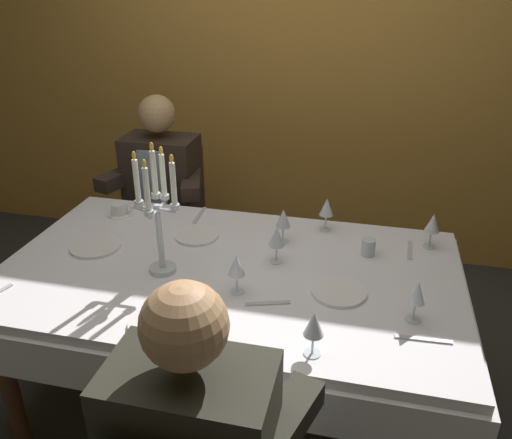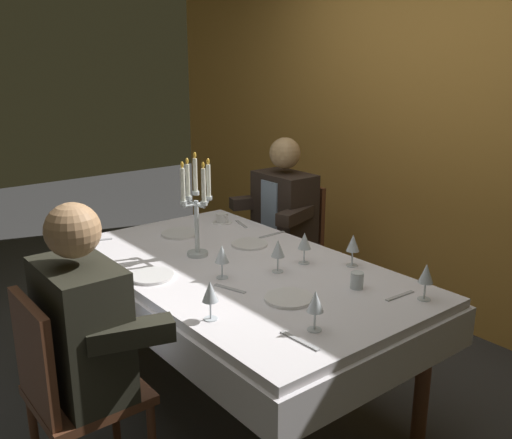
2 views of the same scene
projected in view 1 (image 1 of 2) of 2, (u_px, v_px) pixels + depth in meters
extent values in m
plane|color=#333332|center=(232.00, 400.00, 2.47)|extent=(12.00, 12.00, 0.00)
cube|color=#C98C3A|center=(297.00, 57.00, 3.33)|extent=(6.00, 0.12, 2.70)
cube|color=white|center=(229.00, 272.00, 2.15)|extent=(1.90, 1.10, 0.04)
cube|color=white|center=(229.00, 294.00, 2.20)|extent=(1.94, 1.14, 0.18)
cylinder|color=brown|center=(7.00, 379.00, 2.11)|extent=(0.07, 0.07, 0.70)
cylinder|color=brown|center=(108.00, 271.00, 2.86)|extent=(0.07, 0.07, 0.70)
cylinder|color=brown|center=(417.00, 312.00, 2.52)|extent=(0.07, 0.07, 0.70)
cylinder|color=silver|center=(163.00, 269.00, 2.12)|extent=(0.11, 0.11, 0.02)
cylinder|color=silver|center=(160.00, 237.00, 2.06)|extent=(0.02, 0.02, 0.28)
cylinder|color=silver|center=(156.00, 195.00, 1.98)|extent=(0.04, 0.04, 0.02)
cylinder|color=white|center=(154.00, 172.00, 1.94)|extent=(0.02, 0.02, 0.17)
ellipsoid|color=yellow|center=(151.00, 147.00, 1.89)|extent=(0.02, 0.02, 0.03)
cylinder|color=silver|center=(166.00, 210.00, 2.00)|extent=(0.08, 0.01, 0.01)
cylinder|color=silver|center=(175.00, 207.00, 1.98)|extent=(0.04, 0.04, 0.02)
cylinder|color=white|center=(173.00, 184.00, 1.94)|extent=(0.02, 0.02, 0.17)
ellipsoid|color=yellow|center=(171.00, 158.00, 1.89)|extent=(0.02, 0.02, 0.03)
cylinder|color=silver|center=(161.00, 206.00, 2.04)|extent=(0.01, 0.07, 0.01)
cylinder|color=silver|center=(164.00, 197.00, 2.06)|extent=(0.04, 0.04, 0.02)
cylinder|color=white|center=(162.00, 175.00, 2.02)|extent=(0.02, 0.02, 0.17)
ellipsoid|color=yellow|center=(160.00, 151.00, 1.97)|extent=(0.02, 0.02, 0.03)
cylinder|color=silver|center=(148.00, 209.00, 2.01)|extent=(0.07, 0.01, 0.01)
cylinder|color=silver|center=(139.00, 203.00, 2.01)|extent=(0.04, 0.04, 0.02)
cylinder|color=white|center=(137.00, 181.00, 1.97)|extent=(0.02, 0.02, 0.17)
ellipsoid|color=yellow|center=(134.00, 155.00, 1.92)|extent=(0.02, 0.02, 0.03)
cylinder|color=silver|center=(153.00, 213.00, 1.97)|extent=(0.01, 0.08, 0.01)
cylinder|color=silver|center=(149.00, 213.00, 1.93)|extent=(0.04, 0.04, 0.02)
cylinder|color=white|center=(147.00, 190.00, 1.89)|extent=(0.02, 0.02, 0.17)
ellipsoid|color=yellow|center=(144.00, 164.00, 1.84)|extent=(0.02, 0.02, 0.03)
cylinder|color=white|center=(197.00, 235.00, 2.39)|extent=(0.20, 0.20, 0.01)
cylinder|color=white|center=(96.00, 246.00, 2.30)|extent=(0.23, 0.23, 0.01)
cylinder|color=white|center=(159.00, 323.00, 1.80)|extent=(0.21, 0.21, 0.01)
cylinder|color=white|center=(339.00, 291.00, 1.98)|extent=(0.21, 0.21, 0.01)
cylinder|color=silver|center=(413.00, 319.00, 1.83)|extent=(0.06, 0.06, 0.00)
cylinder|color=silver|center=(414.00, 310.00, 1.81)|extent=(0.01, 0.01, 0.07)
cone|color=silver|center=(418.00, 291.00, 1.78)|extent=(0.07, 0.07, 0.08)
cylinder|color=maroon|center=(417.00, 297.00, 1.79)|extent=(0.04, 0.04, 0.03)
cylinder|color=silver|center=(276.00, 261.00, 2.19)|extent=(0.06, 0.06, 0.00)
cylinder|color=silver|center=(276.00, 253.00, 2.17)|extent=(0.01, 0.01, 0.07)
cone|color=silver|center=(277.00, 236.00, 2.14)|extent=(0.07, 0.07, 0.08)
cylinder|color=maroon|center=(277.00, 242.00, 2.15)|extent=(0.04, 0.04, 0.03)
cylinder|color=silver|center=(312.00, 353.00, 1.67)|extent=(0.06, 0.06, 0.00)
cylinder|color=silver|center=(313.00, 344.00, 1.65)|extent=(0.01, 0.01, 0.07)
cone|color=silver|center=(314.00, 324.00, 1.61)|extent=(0.07, 0.07, 0.08)
cylinder|color=silver|center=(283.00, 241.00, 2.35)|extent=(0.06, 0.06, 0.00)
cylinder|color=silver|center=(283.00, 234.00, 2.33)|extent=(0.01, 0.01, 0.07)
cone|color=silver|center=(283.00, 218.00, 2.30)|extent=(0.07, 0.07, 0.08)
cylinder|color=silver|center=(325.00, 229.00, 2.46)|extent=(0.06, 0.06, 0.00)
cylinder|color=silver|center=(326.00, 222.00, 2.44)|extent=(0.01, 0.01, 0.07)
cone|color=silver|center=(327.00, 207.00, 2.41)|extent=(0.07, 0.07, 0.08)
cylinder|color=maroon|center=(326.00, 211.00, 2.42)|extent=(0.04, 0.04, 0.03)
cylinder|color=silver|center=(237.00, 291.00, 1.99)|extent=(0.06, 0.06, 0.00)
cylinder|color=silver|center=(237.00, 283.00, 1.97)|extent=(0.01, 0.01, 0.07)
cone|color=silver|center=(236.00, 265.00, 1.93)|extent=(0.07, 0.07, 0.08)
cylinder|color=silver|center=(429.00, 246.00, 2.31)|extent=(0.06, 0.06, 0.00)
cylinder|color=silver|center=(430.00, 239.00, 2.29)|extent=(0.01, 0.01, 0.07)
cone|color=silver|center=(433.00, 223.00, 2.26)|extent=(0.07, 0.07, 0.08)
cylinder|color=silver|center=(368.00, 247.00, 2.23)|extent=(0.06, 0.06, 0.08)
cylinder|color=white|center=(120.00, 214.00, 2.61)|extent=(0.12, 0.12, 0.01)
cylinder|color=white|center=(119.00, 209.00, 2.60)|extent=(0.08, 0.08, 0.05)
torus|color=white|center=(129.00, 209.00, 2.59)|extent=(0.04, 0.01, 0.04)
cube|color=#B7B7BC|center=(199.00, 215.00, 2.60)|extent=(0.02, 0.19, 0.01)
cube|color=#B7B7BC|center=(268.00, 303.00, 1.91)|extent=(0.17, 0.07, 0.01)
cube|color=#B7B7BC|center=(410.00, 250.00, 2.28)|extent=(0.03, 0.17, 0.01)
cube|color=#B7B7BC|center=(423.00, 339.00, 1.73)|extent=(0.19, 0.03, 0.01)
cube|color=#B7B7BC|center=(146.00, 211.00, 2.65)|extent=(0.17, 0.06, 0.01)
cylinder|color=brown|center=(131.00, 268.00, 3.16)|extent=(0.04, 0.04, 0.42)
cylinder|color=brown|center=(186.00, 275.00, 3.09)|extent=(0.04, 0.04, 0.42)
cylinder|color=brown|center=(154.00, 241.00, 3.48)|extent=(0.04, 0.04, 0.42)
cylinder|color=brown|center=(205.00, 247.00, 3.40)|extent=(0.04, 0.04, 0.42)
cube|color=brown|center=(166.00, 225.00, 3.18)|extent=(0.42, 0.42, 0.04)
cube|color=brown|center=(175.00, 177.00, 3.24)|extent=(0.38, 0.04, 0.44)
cube|color=#2F241E|center=(163.00, 181.00, 3.05)|extent=(0.42, 0.26, 0.54)
cube|color=#8A9EB8|center=(153.00, 185.00, 2.92)|extent=(0.16, 0.01, 0.40)
sphere|color=tan|center=(157.00, 114.00, 2.87)|extent=(0.21, 0.21, 0.21)
cube|color=#2F241E|center=(120.00, 178.00, 2.99)|extent=(0.19, 0.34, 0.08)
cube|color=#2F241E|center=(192.00, 184.00, 2.90)|extent=(0.19, 0.34, 0.08)
cube|color=#8997AA|center=(209.00, 404.00, 1.45)|extent=(0.16, 0.01, 0.40)
sphere|color=tan|center=(184.00, 325.00, 1.17)|extent=(0.21, 0.21, 0.21)
cube|color=#29281E|center=(283.00, 425.00, 1.37)|extent=(0.19, 0.34, 0.08)
cube|color=#29281E|center=(131.00, 397.00, 1.46)|extent=(0.19, 0.34, 0.08)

